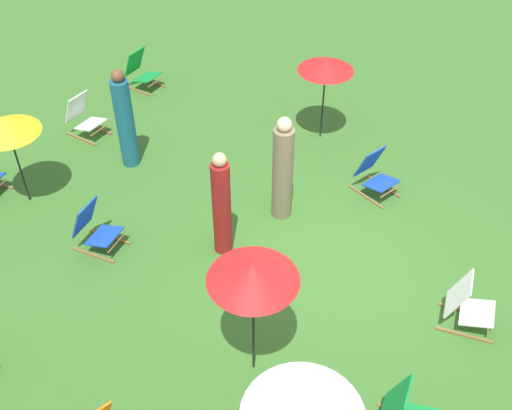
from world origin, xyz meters
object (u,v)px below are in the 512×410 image
Objects in this scene: deckchair_5 at (95,228)px; person_0 at (125,121)px; deckchair_1 at (375,174)px; person_2 at (283,171)px; deckchair_7 at (84,117)px; umbrella_2 at (326,64)px; umbrella_3 at (6,125)px; deckchair_4 at (467,305)px; umbrella_1 at (303,410)px; deckchair_3 at (141,71)px; person_1 at (222,206)px; umbrella_0 at (253,272)px.

deckchair_5 is 0.45× the size of person_0.
person_2 is (-1.40, 0.94, 0.51)m from deckchair_1.
deckchair_7 is (1.99, 2.47, 0.00)m from deckchair_5.
umbrella_3 is at bearing 146.67° from umbrella_2.
deckchair_4 is 0.53× the size of umbrella_1.
umbrella_1 is at bearing 152.36° from deckchair_4.
deckchair_3 is 0.45× the size of person_2.
umbrella_3 is 0.88× the size of person_0.
deckchair_4 is (-1.99, -7.98, 0.00)m from deckchair_3.
umbrella_2 is at bearing 38.64° from deckchair_4.
deckchair_4 and deckchair_5 have the same top height.
umbrella_1 reaches higher than deckchair_7.
deckchair_4 is at bearing -94.21° from deckchair_7.
person_1 reaches higher than umbrella_3.
person_1 reaches higher than umbrella_1.
person_2 is (0.32, -4.33, 0.51)m from deckchair_7.
umbrella_3 is at bearing -163.31° from deckchair_7.
deckchair_5 is 0.44× the size of umbrella_0.
umbrella_3 is at bearing 142.68° from deckchair_1.
deckchair_4 is 5.48m from deckchair_5.
person_1 reaches higher than umbrella_2.
person_2 is (2.66, 1.40, -0.91)m from umbrella_0.
umbrella_1 is 4.55m from person_2.
umbrella_0 is 1.62m from umbrella_1.
deckchair_5 is 0.45× the size of person_2.
deckchair_7 is at bearing 67.83° from umbrella_0.
person_0 is (-0.15, -1.36, 0.52)m from deckchair_7.
person_1 is at bearing 169.50° from deckchair_1.
deckchair_7 is 0.43× the size of umbrella_0.
deckchair_7 is at bearing 38.59° from deckchair_5.
deckchair_5 is at bearing -148.10° from deckchair_3.
deckchair_3 is 5.29m from person_1.
umbrella_1 is 3.86m from person_1.
umbrella_0 is at bearing 125.40° from person_0.
deckchair_4 is at bearing 152.65° from person_0.
umbrella_0 is at bearing 53.64° from umbrella_1.
deckchair_7 is at bearing 122.13° from deckchair_1.
umbrella_2 reaches higher than deckchair_3.
deckchair_1 is 1.01× the size of deckchair_5.
umbrella_0 reaches higher than deckchair_7.
deckchair_1 is 0.52× the size of umbrella_1.
deckchair_1 is 4.37m from person_0.
person_1 is at bearing 136.87° from person_0.
deckchair_7 is (-1.92, -0.37, 0.00)m from deckchair_3.
deckchair_1 is 0.44× the size of umbrella_0.
umbrella_0 is 5.04m from umbrella_3.
deckchair_3 is at bearing 89.00° from person_2.
deckchair_4 is (-1.80, -2.34, 0.00)m from deckchair_1.
umbrella_2 is 3.56m from person_1.
umbrella_3 is (-1.92, -0.71, 1.14)m from deckchair_7.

